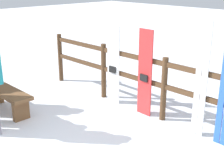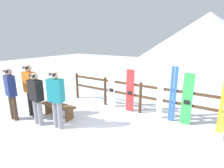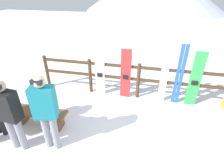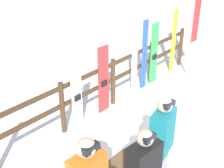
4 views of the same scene
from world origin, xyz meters
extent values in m
plane|color=white|center=(0.00, 0.00, 0.00)|extent=(40.00, 40.00, 0.00)
cone|color=silver|center=(0.00, 23.86, 3.00)|extent=(18.00, 18.00, 6.00)
cylinder|color=#4C331E|center=(-2.98, 1.86, 0.55)|extent=(0.10, 0.10, 1.10)
cylinder|color=#4C331E|center=(-1.49, 1.86, 0.55)|extent=(0.10, 0.10, 1.10)
cylinder|color=#4C331E|center=(0.00, 1.86, 0.55)|extent=(0.10, 0.10, 1.10)
cylinder|color=#4C331E|center=(1.49, 1.86, 0.55)|extent=(0.10, 0.10, 1.10)
cube|color=#4C331E|center=(0.00, 1.86, 0.61)|extent=(5.96, 0.05, 0.08)
cube|color=#4C331E|center=(0.00, 1.86, 0.99)|extent=(5.96, 0.05, 0.08)
cube|color=brown|center=(-2.18, 0.10, 0.39)|extent=(1.32, 0.36, 0.06)
cube|color=brown|center=(-2.67, 0.10, 0.18)|extent=(0.08, 0.29, 0.36)
cube|color=brown|center=(-1.69, 0.10, 0.18)|extent=(0.08, 0.29, 0.36)
cylinder|color=black|center=(-3.04, -0.35, 0.42)|extent=(0.14, 0.14, 0.85)
cylinder|color=black|center=(-2.85, -0.35, 0.42)|extent=(0.14, 0.14, 0.85)
cube|color=orange|center=(-2.94, -0.35, 1.19)|extent=(0.43, 0.25, 0.67)
sphere|color=#D8B293|center=(-2.94, -0.35, 1.64)|extent=(0.23, 0.23, 0.23)
cube|color=black|center=(-2.94, -0.42, 1.67)|extent=(0.21, 0.08, 0.08)
cylinder|color=gray|center=(-1.67, -0.44, 0.41)|extent=(0.14, 0.14, 0.82)
cylinder|color=gray|center=(-1.47, -0.44, 0.41)|extent=(0.14, 0.14, 0.82)
cube|color=teal|center=(-1.57, -0.44, 1.15)|extent=(0.48, 0.33, 0.65)
sphere|color=#D8B293|center=(-1.57, -0.44, 1.58)|extent=(0.22, 0.22, 0.22)
cube|color=black|center=(-1.57, -0.51, 1.61)|extent=(0.20, 0.08, 0.08)
cylinder|color=gray|center=(-2.35, -0.61, 0.39)|extent=(0.14, 0.14, 0.78)
cylinder|color=gray|center=(-2.15, -0.61, 0.39)|extent=(0.14, 0.14, 0.78)
cube|color=black|center=(-2.25, -0.61, 1.09)|extent=(0.46, 0.28, 0.62)
sphere|color=#D8B293|center=(-2.25, -0.61, 1.50)|extent=(0.21, 0.21, 0.21)
cube|color=black|center=(-2.25, -0.67, 1.53)|extent=(0.19, 0.07, 0.07)
cylinder|color=#4C3828|center=(-3.30, -0.83, 0.41)|extent=(0.13, 0.13, 0.81)
cylinder|color=#4C3828|center=(-3.12, -0.83, 0.41)|extent=(0.13, 0.13, 0.81)
cube|color=navy|center=(-3.21, -0.83, 1.14)|extent=(0.44, 0.30, 0.64)
sphere|color=#D8B293|center=(-3.21, -0.83, 1.57)|extent=(0.22, 0.22, 0.22)
cube|color=black|center=(-3.21, -0.89, 1.60)|extent=(0.20, 0.08, 0.08)
cube|color=white|center=(-1.15, 1.80, 0.75)|extent=(0.28, 0.04, 1.50)
cube|color=black|center=(-1.15, 1.78, 0.67)|extent=(0.16, 0.04, 0.12)
cube|color=red|center=(-0.37, 1.80, 0.76)|extent=(0.30, 0.03, 1.53)
cube|color=black|center=(-0.37, 1.78, 0.69)|extent=(0.17, 0.04, 0.12)
cube|color=white|center=(0.65, 1.80, 0.89)|extent=(0.09, 0.02, 1.79)
cube|color=white|center=(0.76, 1.80, 0.89)|extent=(0.09, 0.02, 1.79)
cube|color=blue|center=(1.05, 1.80, 0.88)|extent=(0.09, 0.02, 1.76)
cube|color=blue|center=(1.15, 1.80, 0.88)|extent=(0.09, 0.02, 1.76)
cube|color=green|center=(1.52, 1.80, 0.80)|extent=(0.30, 0.03, 1.60)
cube|color=black|center=(1.52, 1.78, 0.72)|extent=(0.16, 0.03, 0.12)
cube|color=yellow|center=(2.39, 1.80, 0.88)|extent=(0.09, 0.02, 1.76)
camera|label=1|loc=(2.91, -2.18, 2.36)|focal=50.00mm
camera|label=2|loc=(2.27, -3.53, 2.54)|focal=28.00mm
camera|label=3|loc=(0.22, -2.73, 3.03)|focal=28.00mm
camera|label=4|loc=(-4.72, -2.27, 3.74)|focal=50.00mm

